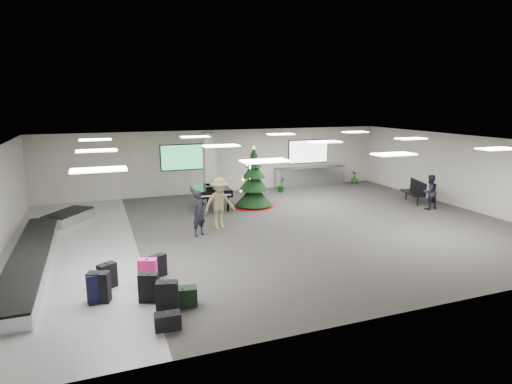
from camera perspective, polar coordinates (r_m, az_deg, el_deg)
name	(u,v)px	position (r m, az deg, el deg)	size (l,w,h in m)	color
ground	(274,228)	(15.99, 2.46, -4.83)	(18.00, 18.00, 0.00)	#312F2C
room_envelope	(258,164)	(15.95, 0.32, 3.73)	(18.02, 14.02, 3.21)	#A2A095
baggage_carousel	(40,249)	(14.77, -26.83, -6.75)	(2.28, 9.71, 0.43)	silver
service_counter	(310,176)	(23.82, 7.25, 2.07)	(4.05, 0.65, 1.08)	silver
suitcase_0	(167,297)	(9.97, -11.75, -13.59)	(0.53, 0.39, 0.77)	black
suitcase_1	(149,288)	(10.57, -14.11, -12.29)	(0.51, 0.38, 0.72)	black
pink_suitcase	(148,272)	(11.46, -14.23, -10.32)	(0.51, 0.40, 0.72)	#FD2180
suitcase_3	(159,265)	(11.96, -12.87, -9.53)	(0.46, 0.38, 0.63)	black
navy_suitcase	(98,288)	(10.89, -20.35, -11.91)	(0.50, 0.33, 0.74)	black
suitcase_5	(99,287)	(10.89, -20.20, -11.84)	(0.56, 0.43, 0.76)	black
green_duffel	(183,297)	(10.28, -9.76, -13.60)	(0.71, 0.43, 0.46)	black
suitcase_8	(107,276)	(11.60, -19.21, -10.50)	(0.51, 0.45, 0.67)	black
black_duffel	(168,321)	(9.43, -11.69, -16.52)	(0.55, 0.32, 0.37)	black
christmas_tree	(254,186)	(18.96, -0.29, 0.83)	(1.94, 1.94, 2.77)	maroon
grand_piano	(211,191)	(18.69, -6.01, 0.12)	(1.61, 2.02, 1.12)	black
bench	(414,190)	(21.14, 20.35, 0.24)	(1.04, 1.73, 1.04)	black
traveler_a	(199,213)	(15.03, -7.60, -2.83)	(0.59, 0.39, 1.62)	black
traveler_b	(219,203)	(15.74, -4.91, -1.51)	(1.24, 0.71, 1.92)	#857852
traveler_bench	(430,192)	(20.05, 22.15, -0.01)	(0.74, 0.58, 1.52)	black
potted_plant_left	(281,184)	(22.17, 3.36, 1.02)	(0.44, 0.36, 0.81)	#144116
potted_plant_right	(355,177)	(25.11, 13.00, 1.92)	(0.39, 0.39, 0.70)	#144116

